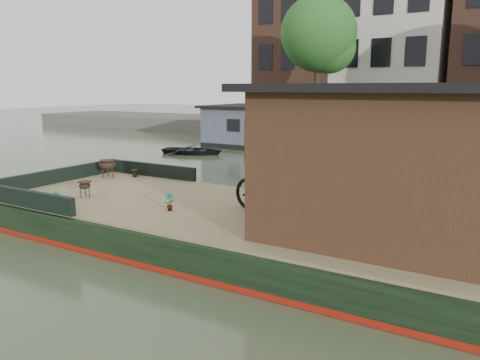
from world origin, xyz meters
The scene contains 18 objects.
ground centered at (0.00, 0.00, 0.00)m, with size 120.00×120.00×0.00m, color #333E27.
houseboat_hull centered at (-1.33, 0.00, 0.27)m, with size 14.01×4.02×0.60m.
houseboat_deck centered at (0.00, 0.00, 0.62)m, with size 11.80×3.80×0.05m, color #8B7F56.
bow_bulwark centered at (-5.07, 0.00, 0.82)m, with size 3.00×4.00×0.35m.
cabin centered at (2.19, 0.00, 1.88)m, with size 4.00×3.50×2.42m.
bicycle centered at (0.20, 0.05, 1.15)m, with size 0.67×1.91×1.00m, color black.
potted_plant_a centered at (-1.71, -0.70, 0.84)m, with size 0.20×0.13×0.37m, color #9F662D.
potted_plant_b centered at (-0.53, 0.56, 0.84)m, with size 0.20×0.17×0.37m, color brown.
potted_plant_e centered at (-3.82, -1.65, 0.82)m, with size 0.18×0.12×0.34m, color brown.
brazier_front centered at (-4.05, -0.72, 0.83)m, with size 0.33×0.33×0.35m, color black, non-canonical shape.
brazier_rear centered at (-5.36, 1.20, 0.88)m, with size 0.43×0.43×0.47m, color black, non-canonical shape.
bollard_port centered at (-4.77, 1.60, 0.75)m, with size 0.17×0.17×0.20m, color black.
bollard_stbd centered at (-4.80, -1.66, 0.75)m, with size 0.18×0.18×0.21m, color black.
dinghy centered at (-8.85, 9.74, 0.29)m, with size 2.03×2.84×0.59m, color black.
far_houseboat centered at (0.00, 14.00, 0.97)m, with size 20.40×4.40×2.11m.
quay centered at (0.00, 20.50, 0.45)m, with size 60.00×6.00×0.90m, color #47443F.
townhouse_row centered at (0.15, 27.50, 7.90)m, with size 27.25×8.00×16.50m.
tree_left centered at (-6.36, 19.07, 5.89)m, with size 4.40×4.40×7.40m.
Camera 1 is at (3.97, -7.58, 3.02)m, focal length 35.00 mm.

